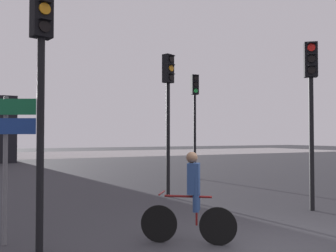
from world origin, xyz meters
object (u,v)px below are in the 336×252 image
object	(u,v)px
traffic_light_far_right	(195,107)
direction_sign_post	(5,142)
traffic_light_near_right	(311,93)
traffic_light_near_left	(41,65)
cyclist	(192,197)
traffic_light_center	(168,98)

from	to	relation	value
traffic_light_far_right	direction_sign_post	xyz separation A→B (m)	(-8.33, -7.43, -1.46)
traffic_light_near_right	traffic_light_far_right	world-z (taller)	traffic_light_far_right
traffic_light_near_right	traffic_light_near_left	size ratio (longest dim) A/B	0.98
cyclist	traffic_light_near_left	bearing A→B (deg)	112.32
direction_sign_post	traffic_light_near_right	bearing A→B (deg)	-154.44
traffic_light_near_right	traffic_light_near_left	xyz separation A→B (m)	(-6.74, -0.52, 0.06)
traffic_light_far_right	cyclist	world-z (taller)	traffic_light_far_right
traffic_light_center	direction_sign_post	xyz separation A→B (m)	(-4.94, -3.41, -1.33)
traffic_light_center	direction_sign_post	size ratio (longest dim) A/B	1.73
traffic_light_near_left	traffic_light_center	world-z (taller)	traffic_light_center
direction_sign_post	traffic_light_center	bearing A→B (deg)	-118.07
traffic_light_near_right	traffic_light_far_right	bearing A→B (deg)	-59.38
direction_sign_post	cyclist	bearing A→B (deg)	-178.01
traffic_light_far_right	traffic_light_center	xyz separation A→B (m)	(-3.39, -4.02, -0.13)
traffic_light_near_right	traffic_light_near_left	bearing A→B (deg)	43.26
traffic_light_center	cyclist	world-z (taller)	traffic_light_center
traffic_light_center	direction_sign_post	bearing A→B (deg)	12.63
traffic_light_far_right	cyclist	size ratio (longest dim) A/B	2.91
traffic_light_far_right	traffic_light_near_left	xyz separation A→B (m)	(-7.84, -8.17, -0.19)
cyclist	traffic_light_far_right	bearing A→B (deg)	5.94
traffic_light_center	direction_sign_post	world-z (taller)	traffic_light_center
traffic_light_far_right	cyclist	bearing A→B (deg)	66.87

